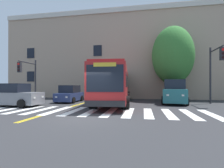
% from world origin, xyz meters
% --- Properties ---
extents(ground_plane, '(120.00, 120.00, 0.00)m').
position_xyz_m(ground_plane, '(0.00, 0.00, 0.00)').
color(ground_plane, '#303033').
extents(crosswalk, '(16.27, 4.23, 0.01)m').
position_xyz_m(crosswalk, '(-0.83, 2.24, 0.00)').
color(crosswalk, white).
rests_on(crosswalk, ground).
extents(lane_line_yellow_inner, '(0.12, 36.00, 0.01)m').
position_xyz_m(lane_line_yellow_inner, '(-2.65, 16.24, 0.00)').
color(lane_line_yellow_inner, gold).
rests_on(lane_line_yellow_inner, ground).
extents(lane_line_yellow_outer, '(0.12, 36.00, 0.01)m').
position_xyz_m(lane_line_yellow_outer, '(-2.49, 16.24, 0.00)').
color(lane_line_yellow_outer, gold).
rests_on(lane_line_yellow_outer, ground).
extents(city_bus, '(3.64, 12.39, 3.31)m').
position_xyz_m(city_bus, '(0.34, 7.40, 1.82)').
color(city_bus, '#B22323').
rests_on(city_bus, ground).
extents(car_navy_near_lane, '(2.01, 3.84, 1.70)m').
position_xyz_m(car_navy_near_lane, '(-4.29, 7.87, 0.78)').
color(car_navy_near_lane, navy).
rests_on(car_navy_near_lane, ground).
extents(car_teal_far_lane, '(2.68, 5.07, 2.22)m').
position_xyz_m(car_teal_far_lane, '(5.93, 8.45, 1.06)').
color(car_teal_far_lane, '#236B70').
rests_on(car_teal_far_lane, ground).
extents(car_black_behind_bus, '(2.03, 4.21, 1.74)m').
position_xyz_m(car_black_behind_bus, '(0.29, 15.78, 0.80)').
color(car_black_behind_bus, black).
rests_on(car_black_behind_bus, ground).
extents(car_grey_cross_street, '(4.28, 2.10, 1.85)m').
position_xyz_m(car_grey_cross_street, '(-7.23, 3.76, 0.84)').
color(car_grey_cross_street, slate).
rests_on(car_grey_cross_street, ground).
extents(traffic_light_near_corner, '(0.34, 2.88, 5.19)m').
position_xyz_m(traffic_light_near_corner, '(9.14, 7.63, 3.45)').
color(traffic_light_near_corner, '#28282D').
rests_on(traffic_light_near_corner, ground).
extents(traffic_light_far_corner, '(0.35, 2.90, 4.53)m').
position_xyz_m(traffic_light_far_corner, '(-8.84, 7.68, 2.99)').
color(traffic_light_far_corner, '#28282D').
rests_on(traffic_light_far_corner, ground).
extents(street_tree_curbside_large, '(6.21, 6.13, 8.25)m').
position_xyz_m(street_tree_curbside_large, '(6.22, 11.53, 5.00)').
color(street_tree_curbside_large, brown).
rests_on(street_tree_curbside_large, ground).
extents(building_facade, '(36.20, 7.45, 11.64)m').
position_xyz_m(building_facade, '(2.03, 16.72, 5.82)').
color(building_facade, tan).
rests_on(building_facade, ground).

